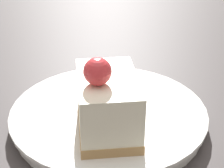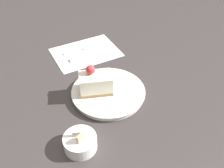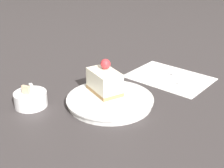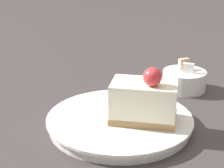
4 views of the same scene
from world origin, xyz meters
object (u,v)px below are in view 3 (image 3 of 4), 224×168
(cake_slice, at_px, (104,81))
(knife, at_px, (178,75))
(fork, at_px, (161,78))
(sugar_bowl, at_px, (31,99))
(plate, at_px, (110,100))

(cake_slice, bearing_deg, knife, 1.63)
(fork, distance_m, sugar_bowl, 0.39)
(plate, bearing_deg, sugar_bowl, 135.40)
(cake_slice, bearing_deg, sugar_bowl, 162.48)
(fork, xyz_separation_m, knife, (0.05, -0.03, 0.00))
(plate, height_order, fork, plate)
(plate, distance_m, knife, 0.27)
(fork, bearing_deg, cake_slice, 164.17)
(fork, relative_size, knife, 0.94)
(cake_slice, height_order, knife, cake_slice)
(cake_slice, bearing_deg, plate, -95.53)
(knife, bearing_deg, cake_slice, 160.66)
(plate, relative_size, cake_slice, 2.03)
(plate, distance_m, sugar_bowl, 0.20)
(plate, xyz_separation_m, sugar_bowl, (-0.14, 0.14, 0.01))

